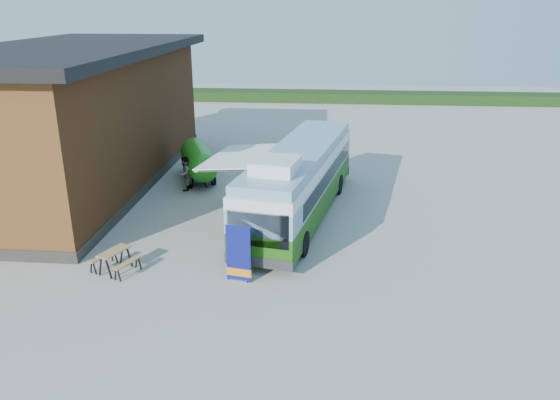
# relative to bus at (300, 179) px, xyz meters

# --- Properties ---
(ground) EXTENTS (100.00, 100.00, 0.00)m
(ground) POSITION_rel_bus_xyz_m (-1.83, -5.76, -1.84)
(ground) COLOR #BCB7AD
(ground) RESTS_ON ground
(barn) EXTENTS (9.60, 21.20, 7.50)m
(barn) POSITION_rel_bus_xyz_m (-12.33, 4.24, 1.74)
(barn) COLOR brown
(barn) RESTS_ON ground
(hedge) EXTENTS (40.00, 3.00, 1.00)m
(hedge) POSITION_rel_bus_xyz_m (6.17, 32.24, -1.34)
(hedge) COLOR #264419
(hedge) RESTS_ON ground
(bus) EXTENTS (5.03, 12.84, 3.86)m
(bus) POSITION_rel_bus_xyz_m (0.00, 0.00, 0.00)
(bus) COLOR #336611
(bus) RESTS_ON ground
(awning) EXTENTS (3.64, 5.00, 0.54)m
(awning) POSITION_rel_bus_xyz_m (-2.53, -0.30, 0.96)
(awning) COLOR white
(awning) RESTS_ON ground
(banner) EXTENTS (0.93, 0.30, 2.17)m
(banner) POSITION_rel_bus_xyz_m (-1.83, -6.58, -0.96)
(banner) COLOR navy
(banner) RESTS_ON ground
(picnic_table) EXTENTS (1.89, 1.80, 0.85)m
(picnic_table) POSITION_rel_bus_xyz_m (-6.59, -6.22, -1.21)
(picnic_table) COLOR tan
(picnic_table) RESTS_ON ground
(person_a) EXTENTS (0.75, 0.77, 1.79)m
(person_a) POSITION_rel_bus_xyz_m (-1.11, -5.05, -0.95)
(person_a) COLOR #999999
(person_a) RESTS_ON ground
(person_b) EXTENTS (0.92, 1.06, 1.88)m
(person_b) POSITION_rel_bus_xyz_m (-6.32, 3.30, -0.90)
(person_b) COLOR #999999
(person_b) RESTS_ON ground
(slurry_tanker) EXTENTS (2.90, 5.19, 2.02)m
(slurry_tanker) POSITION_rel_bus_xyz_m (-6.01, 5.19, -0.68)
(slurry_tanker) COLOR #24951B
(slurry_tanker) RESTS_ON ground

